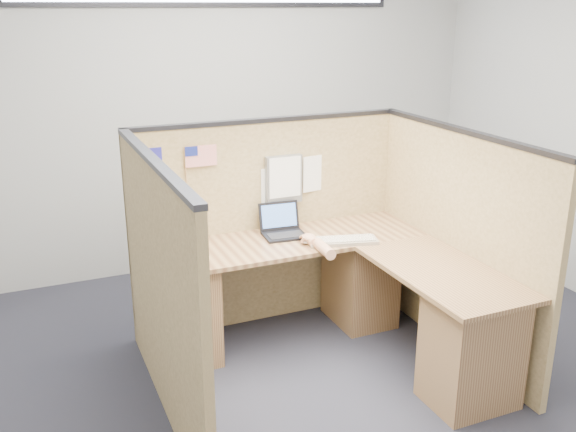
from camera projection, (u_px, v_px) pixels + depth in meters
name	position (u px, v px, depth m)	size (l,w,h in m)	color
floor	(328.00, 382.00, 4.07)	(5.00, 5.00, 0.00)	black
wall_back	(215.00, 111.00, 5.60)	(5.00, 5.00, 0.00)	#ACAEB2
cubicle_partitions	(301.00, 247.00, 4.21)	(2.06, 1.83, 1.53)	olive
l_desk	(335.00, 302.00, 4.27)	(1.95, 1.75, 0.73)	brown
laptop	(282.00, 227.00, 4.54)	(0.31, 0.30, 0.21)	black
keyboard	(343.00, 241.00, 4.38)	(0.50, 0.28, 0.03)	gray
mouse	(309.00, 241.00, 4.36)	(0.11, 0.07, 0.04)	#B9B9BE
hand_forearm	(319.00, 245.00, 4.24)	(0.11, 0.39, 0.08)	tan
blue_poster	(149.00, 166.00, 4.20)	(0.18, 0.00, 0.24)	navy
american_flag	(197.00, 159.00, 4.30)	(0.22, 0.01, 0.38)	olive
file_holder	(284.00, 179.00, 4.59)	(0.27, 0.05, 0.35)	slate
paper_left	(276.00, 187.00, 4.61)	(0.22, 0.00, 0.28)	white
paper_right	(315.00, 173.00, 4.71)	(0.21, 0.00, 0.27)	white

